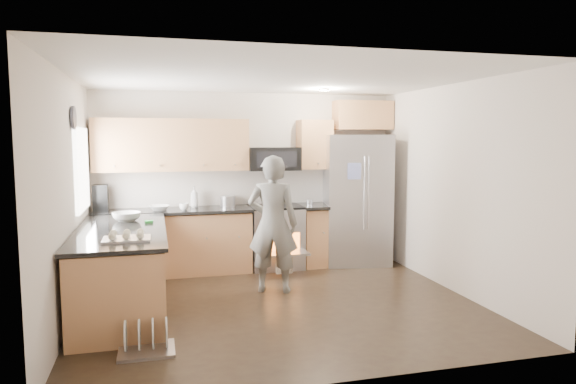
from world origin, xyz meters
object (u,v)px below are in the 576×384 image
object	(u,v)px
stove_range	(275,222)
person	(273,224)
refrigerator	(356,199)
dish_rack	(146,343)

from	to	relation	value
stove_range	person	world-z (taller)	stove_range
refrigerator	dish_rack	xyz separation A→B (m)	(-3.11, -2.67, -0.91)
dish_rack	stove_range	bearing A→B (deg)	55.87
stove_range	person	size ratio (longest dim) A/B	1.04
stove_range	dish_rack	world-z (taller)	stove_range
stove_range	person	xyz separation A→B (m)	(-0.31, -1.18, 0.18)
stove_range	refrigerator	distance (m)	1.31
refrigerator	dish_rack	world-z (taller)	refrigerator
refrigerator	dish_rack	bearing A→B (deg)	-129.29
stove_range	refrigerator	xyz separation A→B (m)	(1.27, -0.03, 0.31)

